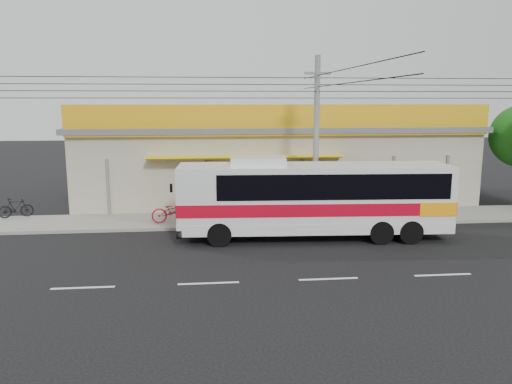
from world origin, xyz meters
The scene contains 8 objects.
ground centered at (0.00, 0.00, 0.00)m, with size 120.00×120.00×0.00m, color black.
sidewalk centered at (0.00, 6.00, 0.07)m, with size 30.00×3.20×0.15m, color gray.
lane_markings centered at (0.00, -2.50, 0.00)m, with size 50.00×0.12×0.01m, color silver, non-canonical shape.
storefront_building centered at (-0.01, 11.54, 2.30)m, with size 22.60×9.20×5.70m.
coach_bus centered at (0.74, 2.56, 1.90)m, with size 11.65×3.05×3.55m.
motorbike_red centered at (-5.57, 5.43, 0.71)m, with size 0.75×2.14×1.12m, color maroon.
motorbike_dark centered at (-13.49, 7.27, 0.64)m, with size 0.46×1.63×0.98m, color black.
utility_pole centered at (0.98, 4.20, 6.49)m, with size 34.00×14.00×7.87m.
Camera 1 is at (-4.01, -18.07, 5.88)m, focal length 35.00 mm.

